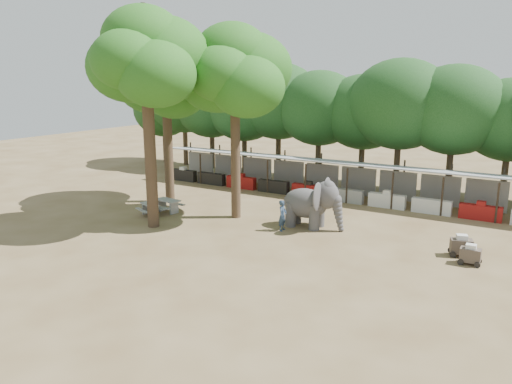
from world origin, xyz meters
The scene contains 12 objects.
ground centered at (0.00, 0.00, 0.00)m, with size 100.00×100.00×0.00m, color brown.
vendor_stalls centered at (0.00, 13.84, 1.18)m, with size 28.00×2.99×2.80m.
yard_tree_left centered at (-9.13, 7.19, 8.20)m, with size 7.10×6.90×11.02m.
yard_tree_center centered at (-6.13, 2.19, 9.21)m, with size 7.10×6.90×12.04m.
yard_tree_back centered at (-3.13, 6.19, 8.54)m, with size 7.10×6.90×11.36m.
backdrop_trees centered at (0.00, 19.00, 5.51)m, with size 46.46×5.95×8.33m.
elephant centered at (1.83, 6.44, 1.40)m, with size 3.66×2.80×2.80m.
handler centered at (0.66, 5.06, 0.86)m, with size 0.62×0.41×1.71m, color #26384C.
picnic_table_near centered at (-7.74, 3.63, 0.48)m, with size 1.85×1.78×0.73m.
picnic_table_far centered at (-7.27, 4.74, 0.54)m, with size 1.80×1.65×0.82m.
cart_front centered at (10.36, 4.87, 0.47)m, with size 0.99×0.66×0.95m.
cart_back centered at (9.83, 5.81, 0.52)m, with size 1.24×1.00×1.06m.
Camera 1 is at (12.90, -18.40, 8.34)m, focal length 35.00 mm.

